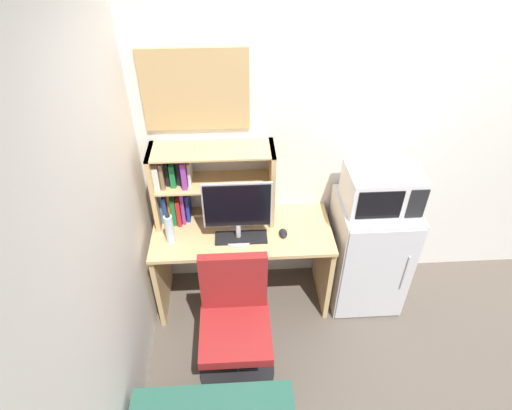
{
  "coord_description": "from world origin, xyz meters",
  "views": [
    {
      "loc": [
        -0.93,
        -2.61,
        2.79
      ],
      "look_at": [
        -0.79,
        -0.32,
        0.99
      ],
      "focal_mm": 29.64,
      "sensor_mm": 36.0,
      "label": 1
    }
  ],
  "objects_px": {
    "keyboard": "(241,238)",
    "mini_fridge": "(368,252)",
    "computer_mouse": "(283,233)",
    "desk_chair": "(235,330)",
    "microwave": "(382,188)",
    "water_bottle": "(169,229)",
    "wall_corkboard": "(195,91)",
    "monitor": "(237,209)",
    "hutch_bookshelf": "(194,183)"
  },
  "relations": [
    {
      "from": "water_bottle",
      "to": "microwave",
      "type": "relative_size",
      "value": 0.5
    },
    {
      "from": "hutch_bookshelf",
      "to": "desk_chair",
      "type": "distance_m",
      "value": 1.05
    },
    {
      "from": "computer_mouse",
      "to": "mini_fridge",
      "type": "bearing_deg",
      "value": 4.76
    },
    {
      "from": "water_bottle",
      "to": "wall_corkboard",
      "type": "bearing_deg",
      "value": 57.9
    },
    {
      "from": "computer_mouse",
      "to": "desk_chair",
      "type": "relative_size",
      "value": 0.1
    },
    {
      "from": "microwave",
      "to": "desk_chair",
      "type": "xyz_separation_m",
      "value": [
        -1.04,
        -0.61,
        -0.67
      ]
    },
    {
      "from": "computer_mouse",
      "to": "microwave",
      "type": "relative_size",
      "value": 0.2
    },
    {
      "from": "hutch_bookshelf",
      "to": "mini_fridge",
      "type": "xyz_separation_m",
      "value": [
        1.3,
        -0.17,
        -0.59
      ]
    },
    {
      "from": "keyboard",
      "to": "mini_fridge",
      "type": "relative_size",
      "value": 0.39
    },
    {
      "from": "keyboard",
      "to": "microwave",
      "type": "relative_size",
      "value": 0.74
    },
    {
      "from": "mini_fridge",
      "to": "wall_corkboard",
      "type": "bearing_deg",
      "value": 166.97
    },
    {
      "from": "computer_mouse",
      "to": "keyboard",
      "type": "bearing_deg",
      "value": -175.53
    },
    {
      "from": "water_bottle",
      "to": "mini_fridge",
      "type": "relative_size",
      "value": 0.27
    },
    {
      "from": "mini_fridge",
      "to": "desk_chair",
      "type": "height_order",
      "value": "desk_chair"
    },
    {
      "from": "keyboard",
      "to": "water_bottle",
      "type": "bearing_deg",
      "value": -179.87
    },
    {
      "from": "keyboard",
      "to": "hutch_bookshelf",
      "type": "bearing_deg",
      "value": 141.73
    },
    {
      "from": "mini_fridge",
      "to": "wall_corkboard",
      "type": "distance_m",
      "value": 1.77
    },
    {
      "from": "hutch_bookshelf",
      "to": "monitor",
      "type": "distance_m",
      "value": 0.39
    },
    {
      "from": "water_bottle",
      "to": "microwave",
      "type": "height_order",
      "value": "microwave"
    },
    {
      "from": "hutch_bookshelf",
      "to": "keyboard",
      "type": "relative_size",
      "value": 2.33
    },
    {
      "from": "water_bottle",
      "to": "mini_fridge",
      "type": "height_order",
      "value": "water_bottle"
    },
    {
      "from": "hutch_bookshelf",
      "to": "microwave",
      "type": "height_order",
      "value": "hutch_bookshelf"
    },
    {
      "from": "water_bottle",
      "to": "desk_chair",
      "type": "bearing_deg",
      "value": -50.76
    },
    {
      "from": "water_bottle",
      "to": "keyboard",
      "type": "bearing_deg",
      "value": 0.13
    },
    {
      "from": "water_bottle",
      "to": "wall_corkboard",
      "type": "height_order",
      "value": "wall_corkboard"
    },
    {
      "from": "keyboard",
      "to": "microwave",
      "type": "xyz_separation_m",
      "value": [
        0.98,
        0.08,
        0.33
      ]
    },
    {
      "from": "water_bottle",
      "to": "mini_fridge",
      "type": "xyz_separation_m",
      "value": [
        1.48,
        0.08,
        -0.39
      ]
    },
    {
      "from": "monitor",
      "to": "microwave",
      "type": "distance_m",
      "value": 1.01
    },
    {
      "from": "computer_mouse",
      "to": "desk_chair",
      "type": "height_order",
      "value": "desk_chair"
    },
    {
      "from": "computer_mouse",
      "to": "mini_fridge",
      "type": "xyz_separation_m",
      "value": [
        0.68,
        0.06,
        -0.29
      ]
    },
    {
      "from": "monitor",
      "to": "computer_mouse",
      "type": "bearing_deg",
      "value": 3.02
    },
    {
      "from": "keyboard",
      "to": "water_bottle",
      "type": "xyz_separation_m",
      "value": [
        -0.49,
        -0.0,
        0.11
      ]
    },
    {
      "from": "monitor",
      "to": "desk_chair",
      "type": "height_order",
      "value": "monitor"
    },
    {
      "from": "monitor",
      "to": "mini_fridge",
      "type": "bearing_deg",
      "value": 4.2
    },
    {
      "from": "mini_fridge",
      "to": "keyboard",
      "type": "bearing_deg",
      "value": -175.33
    },
    {
      "from": "wall_corkboard",
      "to": "computer_mouse",
      "type": "bearing_deg",
      "value": -31.36
    },
    {
      "from": "hutch_bookshelf",
      "to": "monitor",
      "type": "relative_size",
      "value": 1.8
    },
    {
      "from": "keyboard",
      "to": "mini_fridge",
      "type": "xyz_separation_m",
      "value": [
        0.98,
        0.08,
        -0.28
      ]
    },
    {
      "from": "monitor",
      "to": "computer_mouse",
      "type": "height_order",
      "value": "monitor"
    },
    {
      "from": "desk_chair",
      "to": "water_bottle",
      "type": "bearing_deg",
      "value": 129.24
    },
    {
      "from": "desk_chair",
      "to": "wall_corkboard",
      "type": "height_order",
      "value": "wall_corkboard"
    },
    {
      "from": "monitor",
      "to": "keyboard",
      "type": "relative_size",
      "value": 1.3
    },
    {
      "from": "desk_chair",
      "to": "monitor",
      "type": "bearing_deg",
      "value": 85.5
    },
    {
      "from": "computer_mouse",
      "to": "monitor",
      "type": "bearing_deg",
      "value": -176.98
    },
    {
      "from": "mini_fridge",
      "to": "desk_chair",
      "type": "xyz_separation_m",
      "value": [
        -1.04,
        -0.61,
        -0.06
      ]
    },
    {
      "from": "keyboard",
      "to": "computer_mouse",
      "type": "relative_size",
      "value": 3.69
    },
    {
      "from": "keyboard",
      "to": "desk_chair",
      "type": "distance_m",
      "value": 0.63
    },
    {
      "from": "hutch_bookshelf",
      "to": "mini_fridge",
      "type": "bearing_deg",
      "value": -7.58
    },
    {
      "from": "water_bottle",
      "to": "microwave",
      "type": "distance_m",
      "value": 1.5
    },
    {
      "from": "hutch_bookshelf",
      "to": "computer_mouse",
      "type": "relative_size",
      "value": 8.61
    }
  ]
}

